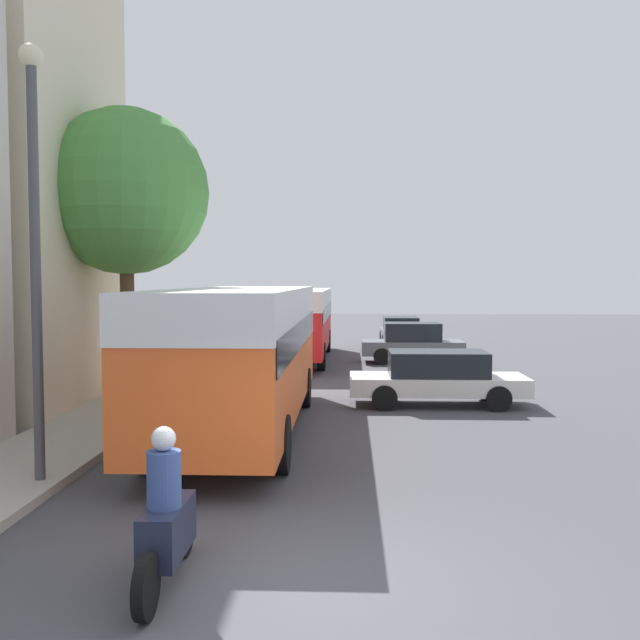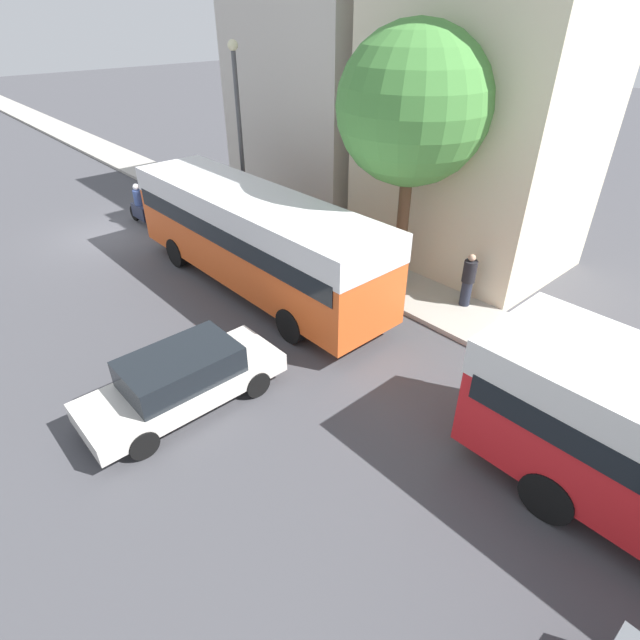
{
  "view_description": "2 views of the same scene",
  "coord_description": "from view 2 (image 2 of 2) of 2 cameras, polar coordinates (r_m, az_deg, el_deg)",
  "views": [
    {
      "loc": [
        0.48,
        -7.43,
        3.26
      ],
      "look_at": [
        -0.51,
        15.91,
        1.93
      ],
      "focal_mm": 40.0,
      "sensor_mm": 36.0,
      "label": 1
    },
    {
      "loc": [
        6.28,
        19.5,
        7.81
      ],
      "look_at": [
        -0.63,
        11.84,
        1.26
      ],
      "focal_mm": 28.0,
      "sensor_mm": 36.0,
      "label": 2
    }
  ],
  "objects": [
    {
      "name": "ground_plane",
      "position": [
        21.92,
        -22.82,
        8.96
      ],
      "size": [
        120.0,
        120.0,
        0.0
      ],
      "primitive_type": "plane",
      "color": "#47474C"
    },
    {
      "name": "sidewalk",
      "position": [
        23.86,
        -11.43,
        12.85
      ],
      "size": [
        2.2,
        120.0,
        0.15
      ],
      "color": "#B2ADA3",
      "rests_on": "ground_plane"
    },
    {
      "name": "building_corner",
      "position": [
        22.61,
        0.17,
        24.73
      ],
      "size": [
        5.16,
        6.98,
        9.59
      ],
      "color": "beige",
      "rests_on": "ground_plane"
    },
    {
      "name": "building_midblock",
      "position": [
        17.66,
        18.5,
        24.3
      ],
      "size": [
        5.11,
        6.59,
        11.53
      ],
      "color": "beige",
      "rests_on": "ground_plane"
    },
    {
      "name": "bus_lead",
      "position": [
        15.61,
        -7.68,
        10.24
      ],
      "size": [
        2.53,
        10.17,
        3.07
      ],
      "color": "#EA5B23",
      "rests_on": "ground_plane"
    },
    {
      "name": "motorcycle_behind_lead",
      "position": [
        22.23,
        -19.78,
        11.82
      ],
      "size": [
        0.39,
        2.24,
        1.73
      ],
      "color": "#1E2338",
      "rests_on": "ground_plane"
    },
    {
      "name": "car_far_curb",
      "position": [
        11.6,
        -15.42,
        -6.51
      ],
      "size": [
        4.54,
        1.83,
        1.41
      ],
      "rotation": [
        0.0,
        0.0,
        1.57
      ],
      "color": "silver",
      "rests_on": "ground_plane"
    },
    {
      "name": "pedestrian_near_curb",
      "position": [
        15.27,
        16.58,
        4.44
      ],
      "size": [
        0.39,
        0.39,
        1.65
      ],
      "color": "#232838",
      "rests_on": "sidewalk"
    },
    {
      "name": "street_tree",
      "position": [
        14.78,
        10.62,
        22.77
      ],
      "size": [
        4.2,
        4.2,
        7.43
      ],
      "color": "brown",
      "rests_on": "sidewalk"
    },
    {
      "name": "lamp_post",
      "position": [
        19.71,
        -9.2,
        21.06
      ],
      "size": [
        0.36,
        0.36,
        6.67
      ],
      "color": "#47474C",
      "rests_on": "sidewalk"
    }
  ]
}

